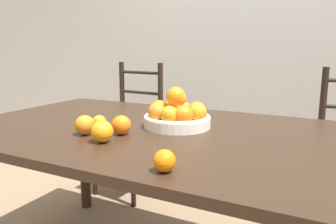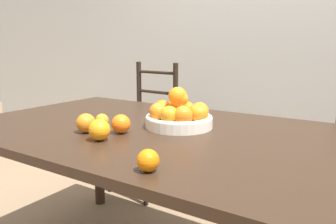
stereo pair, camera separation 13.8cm
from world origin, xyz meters
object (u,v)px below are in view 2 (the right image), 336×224
Objects in this scene: orange_loose_3 at (121,124)px; orange_loose_0 at (148,160)px; orange_loose_1 at (102,121)px; orange_loose_4 at (86,123)px; chair_left at (146,132)px; fruit_bowl at (179,115)px; orange_loose_2 at (99,130)px.

orange_loose_0 is at bearing -39.38° from orange_loose_3.
orange_loose_4 is (0.01, -0.10, 0.01)m from orange_loose_1.
chair_left is (-0.97, 1.29, -0.34)m from orange_loose_0.
orange_loose_3 is (0.14, -0.03, 0.01)m from orange_loose_1.
fruit_bowl is 3.69× the size of orange_loose_4.
orange_loose_0 is at bearing -48.27° from chair_left.
fruit_bowl is at bearing 46.46° from orange_loose_4.
orange_loose_1 is at bearing 167.11° from orange_loose_3.
orange_loose_0 is at bearing -68.46° from fruit_bowl.
orange_loose_2 reaches higher than orange_loose_3.
fruit_bowl reaches higher than orange_loose_2.
orange_loose_0 is 1.65m from chair_left.
orange_loose_0 is 0.58m from orange_loose_1.
orange_loose_2 is (-0.35, 0.16, 0.01)m from orange_loose_0.
orange_loose_1 is (-0.49, 0.32, -0.00)m from orange_loose_0.
orange_loose_2 reaches higher than orange_loose_1.
orange_loose_3 reaches higher than orange_loose_1.
orange_loose_3 is at bearing 91.01° from orange_loose_2.
fruit_bowl reaches higher than orange_loose_3.
orange_loose_4 is 0.08× the size of chair_left.
orange_loose_1 is at bearing -146.69° from fruit_bowl.
orange_loose_4 is (-0.48, 0.22, 0.01)m from orange_loose_0.
fruit_bowl reaches higher than orange_loose_4.
chair_left is at bearing 116.38° from orange_loose_1.
orange_loose_1 is 0.06× the size of chair_left.
orange_loose_4 reaches higher than orange_loose_1.
fruit_bowl is 1.16m from chair_left.
orange_loose_4 is (-0.28, -0.29, -0.02)m from fruit_bowl.
fruit_bowl is 0.41m from orange_loose_4.
orange_loose_4 is (-0.13, 0.06, -0.00)m from orange_loose_2.
orange_loose_2 is at bearing -56.36° from chair_left.
orange_loose_3 reaches higher than orange_loose_0.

